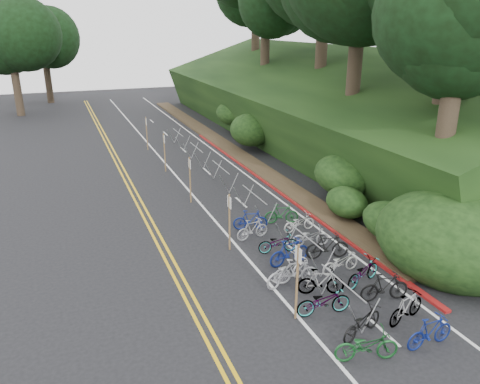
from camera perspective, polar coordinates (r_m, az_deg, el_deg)
The scene contains 10 objects.
ground at distance 15.75m, azimuth 3.14°, elevation -15.04°, with size 120.00×120.00×0.00m, color black.
road_markings at distance 24.37m, azimuth -5.35°, elevation -1.95°, with size 7.47×80.00×0.01m.
red_curb at distance 27.70m, azimuth 3.63°, elevation 0.91°, with size 0.25×28.00×0.10m, color maroon.
embankment at distance 36.43m, azimuth 9.51°, elevation 9.35°, with size 14.30×48.14×9.11m.
bike_rack_front at distance 15.85m, azimuth 12.33°, elevation -11.71°, with size 1.14×2.57×1.16m.
bike_racks_rest at distance 27.37m, azimuth -2.36°, elevation 2.47°, with size 1.14×23.00×1.17m.
signpost_near at distance 15.01m, azimuth 6.99°, elevation -10.27°, with size 0.08×0.40×2.64m.
signposts_rest at distance 27.48m, azimuth -7.81°, elevation 3.63°, with size 0.08×18.40×2.50m.
bike_front at distance 17.34m, azimuth 5.72°, elevation -9.56°, with size 1.97×0.69×1.03m, color #9E9EA3.
bike_valet at distance 17.86m, azimuth 10.24°, elevation -8.98°, with size 3.56×11.47×1.10m.
Camera 1 is at (-5.49, -11.71, 8.98)m, focal length 35.00 mm.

